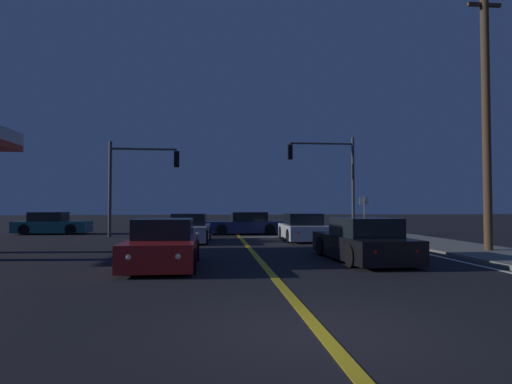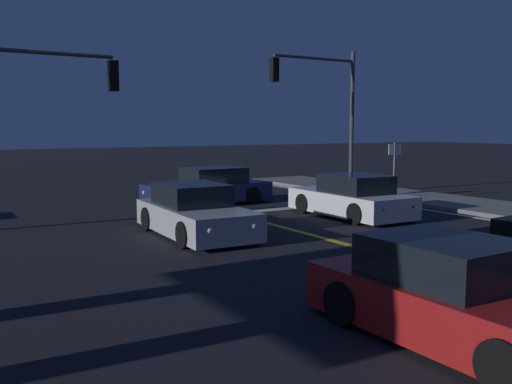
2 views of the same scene
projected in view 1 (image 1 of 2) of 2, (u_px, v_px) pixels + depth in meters
ground_plane at (321, 332)px, 5.76m from camera, size 160.00×160.00×0.00m
sidewalk_right at (464, 249)px, 16.09m from camera, size 3.20×34.53×0.15m
lane_line_center at (254, 253)px, 15.30m from camera, size 0.20×32.61×0.01m
lane_line_edge_right at (417, 252)px, 15.91m from camera, size 0.16×32.61×0.01m
stop_bar at (297, 237)px, 23.67m from camera, size 6.34×0.50×0.01m
car_far_approaching_black at (362, 242)px, 13.32m from camera, size 2.10×4.76×1.34m
car_distant_tail_navy at (245, 225)px, 25.93m from camera, size 4.65×2.10×1.34m
car_following_oncoming_red at (163, 246)px, 12.04m from camera, size 1.95×4.16×1.34m
car_lead_oncoming_white at (303, 229)px, 21.17m from camera, size 2.04×4.31×1.34m
car_side_waiting_silver at (189, 230)px, 20.43m from camera, size 2.06×4.34×1.34m
car_mid_block_teal at (52, 225)px, 25.95m from camera, size 4.31×1.88×1.34m
traffic_signal_near_right at (330, 169)px, 26.33m from camera, size 4.17×0.28×5.95m
traffic_signal_far_left at (137, 173)px, 23.80m from camera, size 3.86×0.28×5.29m
utility_pole_right at (486, 104)px, 15.29m from camera, size 1.48×0.29×10.35m
street_sign_corner at (364, 210)px, 23.58m from camera, size 0.56×0.09×2.23m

